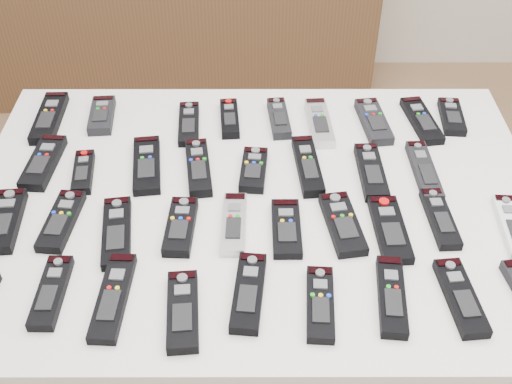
{
  "coord_description": "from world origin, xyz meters",
  "views": [
    {
      "loc": [
        -0.04,
        -0.96,
        1.71
      ],
      "look_at": [
        -0.04,
        0.07,
        0.8
      ],
      "focal_mm": 45.0,
      "sensor_mm": 36.0,
      "label": 1
    }
  ],
  "objects_px": {
    "remote_18": "(61,221)",
    "remote_32": "(320,304)",
    "remote_1": "(102,115)",
    "remote_29": "(113,297)",
    "remote_0": "(49,118)",
    "remote_14": "(308,166)",
    "remote_28": "(51,292)",
    "remote_34": "(461,297)",
    "remote_3": "(230,118)",
    "table": "(256,218)",
    "remote_15": "(371,172)",
    "remote_12": "(198,167)",
    "remote_8": "(452,117)",
    "remote_9": "(43,162)",
    "remote_21": "(234,224)",
    "remote_4": "(279,118)",
    "remote_11": "(147,165)",
    "remote_31": "(249,292)",
    "remote_20": "(181,226)",
    "remote_33": "(392,296)",
    "remote_6": "(374,122)",
    "remote_2": "(189,124)",
    "remote_30": "(183,311)",
    "remote_19": "(117,232)",
    "remote_24": "(390,229)",
    "remote_16": "(424,171)",
    "remote_13": "(254,170)",
    "remote_5": "(319,123)",
    "remote_22": "(286,228)",
    "remote_7": "(422,120)",
    "remote_25": "(440,218)",
    "sideboard": "(181,2)",
    "remote_17": "(5,221)",
    "remote_10": "(83,172)",
    "remote_23": "(343,224)"
  },
  "relations": [
    {
      "from": "remote_0",
      "to": "remote_31",
      "type": "bearing_deg",
      "value": -49.2
    },
    {
      "from": "remote_2",
      "to": "remote_15",
      "type": "height_order",
      "value": "remote_15"
    },
    {
      "from": "remote_18",
      "to": "remote_32",
      "type": "xyz_separation_m",
      "value": [
        0.52,
        -0.22,
        -0.0
      ]
    },
    {
      "from": "remote_7",
      "to": "remote_8",
      "type": "height_order",
      "value": "same"
    },
    {
      "from": "remote_20",
      "to": "remote_33",
      "type": "height_order",
      "value": "same"
    },
    {
      "from": "remote_11",
      "to": "remote_22",
      "type": "relative_size",
      "value": 1.22
    },
    {
      "from": "table",
      "to": "remote_34",
      "type": "height_order",
      "value": "remote_34"
    },
    {
      "from": "remote_20",
      "to": "remote_25",
      "type": "xyz_separation_m",
      "value": [
        0.54,
        0.03,
        -0.0
      ]
    },
    {
      "from": "remote_2",
      "to": "remote_28",
      "type": "height_order",
      "value": "remote_28"
    },
    {
      "from": "remote_4",
      "to": "remote_25",
      "type": "distance_m",
      "value": 0.48
    },
    {
      "from": "remote_28",
      "to": "remote_29",
      "type": "bearing_deg",
      "value": -4.73
    },
    {
      "from": "remote_1",
      "to": "remote_29",
      "type": "distance_m",
      "value": 0.59
    },
    {
      "from": "table",
      "to": "remote_15",
      "type": "bearing_deg",
      "value": 16.66
    },
    {
      "from": "remote_11",
      "to": "remote_21",
      "type": "bearing_deg",
      "value": -50.6
    },
    {
      "from": "remote_12",
      "to": "remote_25",
      "type": "relative_size",
      "value": 1.09
    },
    {
      "from": "remote_12",
      "to": "remote_31",
      "type": "distance_m",
      "value": 0.38
    },
    {
      "from": "remote_20",
      "to": "remote_30",
      "type": "bearing_deg",
      "value": -81.31
    },
    {
      "from": "remote_20",
      "to": "remote_31",
      "type": "xyz_separation_m",
      "value": [
        0.14,
        -0.17,
        -0.0
      ]
    },
    {
      "from": "remote_6",
      "to": "remote_31",
      "type": "xyz_separation_m",
      "value": [
        -0.31,
        -0.54,
        0.0
      ]
    },
    {
      "from": "remote_34",
      "to": "remote_3",
      "type": "bearing_deg",
      "value": 122.15
    },
    {
      "from": "table",
      "to": "remote_0",
      "type": "distance_m",
      "value": 0.6
    },
    {
      "from": "remote_8",
      "to": "remote_12",
      "type": "distance_m",
      "value": 0.65
    },
    {
      "from": "remote_2",
      "to": "remote_30",
      "type": "relative_size",
      "value": 0.98
    },
    {
      "from": "sideboard",
      "to": "remote_3",
      "type": "distance_m",
      "value": 1.49
    },
    {
      "from": "remote_33",
      "to": "remote_15",
      "type": "bearing_deg",
      "value": 93.63
    },
    {
      "from": "remote_7",
      "to": "remote_25",
      "type": "height_order",
      "value": "same"
    },
    {
      "from": "remote_1",
      "to": "remote_34",
      "type": "bearing_deg",
      "value": -41.91
    },
    {
      "from": "remote_12",
      "to": "remote_16",
      "type": "bearing_deg",
      "value": -8.63
    },
    {
      "from": "remote_0",
      "to": "remote_14",
      "type": "xyz_separation_m",
      "value": [
        0.63,
        -0.19,
        0.0
      ]
    },
    {
      "from": "table",
      "to": "remote_11",
      "type": "height_order",
      "value": "remote_11"
    },
    {
      "from": "remote_1",
      "to": "remote_28",
      "type": "bearing_deg",
      "value": -93.63
    },
    {
      "from": "remote_9",
      "to": "remote_21",
      "type": "height_order",
      "value": "remote_9"
    },
    {
      "from": "remote_2",
      "to": "remote_12",
      "type": "distance_m",
      "value": 0.18
    },
    {
      "from": "remote_22",
      "to": "remote_3",
      "type": "bearing_deg",
      "value": 107.82
    },
    {
      "from": "remote_15",
      "to": "remote_24",
      "type": "height_order",
      "value": "remote_15"
    },
    {
      "from": "remote_4",
      "to": "remote_28",
      "type": "relative_size",
      "value": 0.92
    },
    {
      "from": "remote_3",
      "to": "remote_12",
      "type": "bearing_deg",
      "value": -112.65
    },
    {
      "from": "remote_11",
      "to": "remote_34",
      "type": "bearing_deg",
      "value": -38.91
    },
    {
      "from": "remote_5",
      "to": "remote_28",
      "type": "bearing_deg",
      "value": -138.23
    },
    {
      "from": "remote_16",
      "to": "remote_15",
      "type": "bearing_deg",
      "value": -179.15
    },
    {
      "from": "remote_10",
      "to": "remote_19",
      "type": "relative_size",
      "value": 0.72
    },
    {
      "from": "remote_4",
      "to": "remote_11",
      "type": "xyz_separation_m",
      "value": [
        -0.31,
        -0.18,
        -0.0
      ]
    },
    {
      "from": "remote_13",
      "to": "remote_34",
      "type": "bearing_deg",
      "value": -39.4
    },
    {
      "from": "remote_22",
      "to": "remote_23",
      "type": "distance_m",
      "value": 0.12
    },
    {
      "from": "remote_6",
      "to": "remote_16",
      "type": "distance_m",
      "value": 0.21
    },
    {
      "from": "remote_31",
      "to": "remote_17",
      "type": "bearing_deg",
      "value": 164.86
    },
    {
      "from": "remote_9",
      "to": "remote_31",
      "type": "bearing_deg",
      "value": -35.08
    },
    {
      "from": "remote_14",
      "to": "remote_28",
      "type": "distance_m",
      "value": 0.62
    },
    {
      "from": "remote_32",
      "to": "remote_33",
      "type": "distance_m",
      "value": 0.13
    },
    {
      "from": "remote_18",
      "to": "remote_19",
      "type": "height_order",
      "value": "remote_18"
    }
  ]
}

